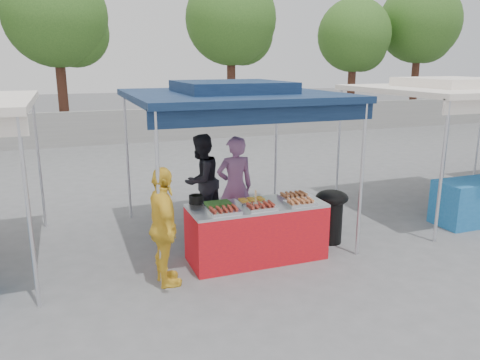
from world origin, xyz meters
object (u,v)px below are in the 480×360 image
object	(u,v)px
wok_burner	(331,212)
vendor_woman	(235,187)
helper_man	(201,181)
vendor_table	(257,232)
cooking_pot	(196,199)
customer_person	(164,227)

from	to	relation	value
wok_burner	vendor_woman	xyz separation A→B (m)	(-1.35, 0.83, 0.33)
wok_burner	helper_man	distance (m)	2.33
wok_burner	vendor_table	bearing A→B (deg)	173.91
cooking_pot	customer_person	xyz separation A→B (m)	(-0.63, -0.70, -0.12)
vendor_table	wok_burner	size ratio (longest dim) A/B	2.27
helper_man	wok_burner	bearing A→B (deg)	100.58
cooking_pot	helper_man	bearing A→B (deg)	71.18
vendor_woman	helper_man	distance (m)	0.80
cooking_pot	vendor_woman	bearing A→B (deg)	38.08
wok_burner	vendor_woman	distance (m)	1.62
vendor_table	cooking_pot	distance (m)	1.01
cooking_pot	customer_person	bearing A→B (deg)	-131.90
customer_person	helper_man	bearing A→B (deg)	-28.81
helper_man	customer_person	distance (m)	2.34
cooking_pot	wok_burner	world-z (taller)	cooking_pot
vendor_table	helper_man	world-z (taller)	helper_man
vendor_table	cooking_pot	world-z (taller)	cooking_pot
customer_person	vendor_table	bearing A→B (deg)	-77.47
vendor_table	vendor_woman	world-z (taller)	vendor_woman
cooking_pot	helper_man	distance (m)	1.45
wok_burner	customer_person	xyz separation A→B (m)	(-2.82, -0.53, 0.27)
vendor_table	customer_person	size ratio (longest dim) A/B	1.26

